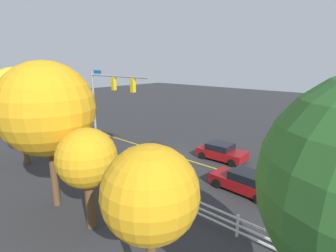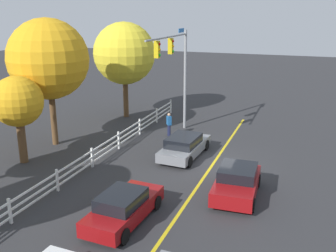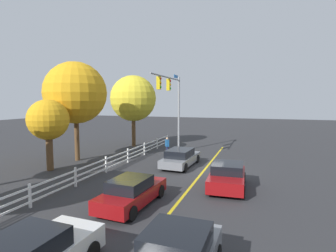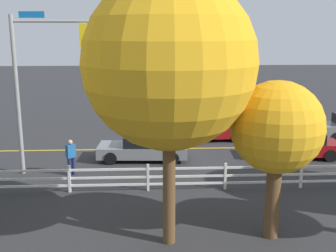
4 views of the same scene
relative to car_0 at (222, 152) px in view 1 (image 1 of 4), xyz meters
name	(u,v)px [view 1 (image 1 of 4)]	position (x,y,z in m)	size (l,w,h in m)	color
ground_plane	(173,156)	(3.64, 2.01, -0.69)	(120.00, 120.00, 0.00)	#2D2D30
lane_center_stripe	(212,167)	(-0.36, 2.01, -0.69)	(28.00, 0.16, 0.01)	gold
signal_assembly	(107,97)	(7.70, 5.81, 4.48)	(7.22, 0.38, 7.37)	gray
car_0	(222,152)	(0.00, 0.00, 0.00)	(4.06, 2.15, 1.41)	maroon
car_1	(154,153)	(4.09, 3.97, -0.03)	(4.67, 2.14, 1.33)	slate
car_2	(245,182)	(-4.08, 3.98, -0.02)	(4.40, 2.00, 1.38)	maroon
pedestrian	(108,148)	(7.43, 6.21, 0.24)	(0.48, 0.45, 1.69)	#191E3F
white_rail_fence	(143,183)	(0.64, 8.34, -0.09)	(26.10, 0.10, 1.15)	white
tree_0	(87,159)	(-0.09, 12.51, 2.91)	(2.88, 2.88, 5.10)	brown
tree_1	(19,100)	(11.17, 11.41, 4.54)	(4.97, 4.97, 7.73)	brown
tree_2	(47,109)	(3.24, 12.73, 4.92)	(5.08, 5.08, 8.17)	brown
tree_3	(150,195)	(-5.70, 13.78, 3.61)	(2.92, 2.92, 5.80)	brown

